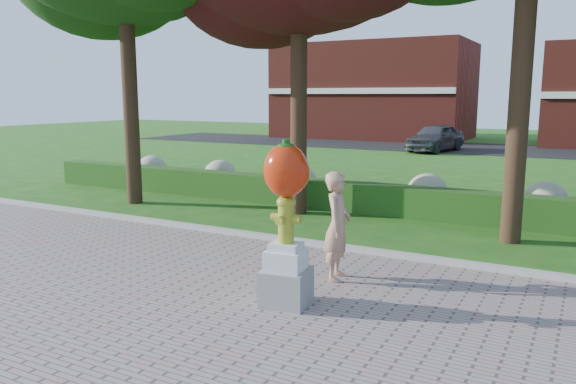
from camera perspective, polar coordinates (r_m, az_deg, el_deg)
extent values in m
plane|color=#205415|center=(9.38, -5.04, -10.01)|extent=(100.00, 100.00, 0.00)
cube|color=#ADADA5|center=(11.86, 2.99, -5.37)|extent=(40.00, 0.18, 0.15)
cube|color=#134212|center=(15.42, 9.41, -0.72)|extent=(24.00, 0.70, 0.80)
ellipsoid|color=tan|center=(20.87, -13.65, 2.28)|extent=(1.10, 1.10, 0.99)
ellipsoid|color=tan|center=(19.01, -6.90, 1.77)|extent=(1.10, 1.10, 0.99)
ellipsoid|color=tan|center=(17.46, 1.17, 1.13)|extent=(1.10, 1.10, 0.99)
ellipsoid|color=tan|center=(16.05, 13.97, 0.08)|extent=(1.10, 1.10, 0.99)
ellipsoid|color=tan|center=(15.60, 24.68, -0.80)|extent=(1.10, 1.10, 0.99)
cube|color=black|center=(35.83, 20.49, 4.09)|extent=(50.00, 8.00, 0.02)
cube|color=maroon|center=(43.95, 8.73, 10.08)|extent=(14.00, 8.00, 7.00)
cylinder|color=black|center=(17.15, -15.77, 10.04)|extent=(0.44, 0.44, 6.72)
cylinder|color=black|center=(15.03, 1.10, 9.42)|extent=(0.44, 0.44, 6.16)
cylinder|color=black|center=(12.94, 22.63, 11.12)|extent=(0.44, 0.44, 7.28)
cube|color=gray|center=(8.62, -0.20, -9.58)|extent=(0.77, 0.77, 0.55)
cube|color=silver|center=(8.49, -0.20, -6.86)|extent=(0.62, 0.62, 0.31)
cube|color=silver|center=(8.43, -0.20, -5.51)|extent=(0.50, 0.50, 0.11)
cylinder|color=olive|center=(8.34, -0.20, -3.11)|extent=(0.24, 0.24, 0.61)
ellipsoid|color=olive|center=(8.28, -0.20, -1.04)|extent=(0.28, 0.28, 0.20)
cylinder|color=olive|center=(8.41, -1.25, -2.55)|extent=(0.13, 0.12, 0.12)
cylinder|color=olive|center=(8.25, 0.87, -2.80)|extent=(0.13, 0.12, 0.12)
cylinder|color=olive|center=(8.19, -0.75, -2.89)|extent=(0.13, 0.13, 0.13)
cylinder|color=olive|center=(8.26, -0.20, -0.45)|extent=(0.09, 0.09, 0.05)
ellipsoid|color=#BA2609|center=(8.20, -0.20, 2.19)|extent=(0.69, 0.61, 0.79)
ellipsoid|color=#BA2609|center=(8.30, -1.40, 2.12)|extent=(0.34, 0.34, 0.51)
ellipsoid|color=#BA2609|center=(8.12, 1.02, 1.94)|extent=(0.34, 0.34, 0.51)
cylinder|color=#174F12|center=(8.16, -0.20, 4.93)|extent=(0.11, 0.11, 0.13)
ellipsoid|color=#174F12|center=(8.16, -0.20, 4.70)|extent=(0.26, 0.26, 0.09)
imported|color=tan|center=(9.62, 5.07, -3.45)|extent=(0.57, 0.76, 1.87)
imported|color=#3C3F43|center=(33.38, 14.73, 5.39)|extent=(2.74, 4.92, 1.58)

